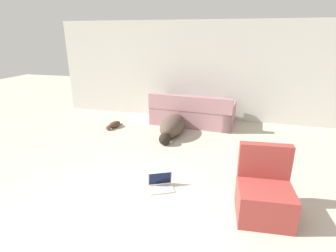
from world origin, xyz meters
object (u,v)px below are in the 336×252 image
Objects in this scene: dog at (172,126)px; cat at (114,125)px; couch at (192,114)px; laptop_open at (161,183)px; side_chair at (264,194)px.

dog is 1.45m from cat.
couch is at bearing 128.73° from cat.
laptop_open is (0.04, -2.90, -0.19)m from couch.
cat is at bearing 27.73° from couch.
couch is 3.44m from side_chair.
couch is 3.68× the size of cat.
dog reaches higher than cat.
couch is 1.89m from cat.
side_chair is at bearing 118.30° from couch.
side_chair is (1.41, -3.14, 0.02)m from couch.
laptop_open is at bearing 54.73° from cat.
side_chair reaches higher than dog.
couch is at bearing 64.83° from laptop_open.
dog is at bearing 101.09° from cat.
laptop_open is 1.40m from side_chair.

